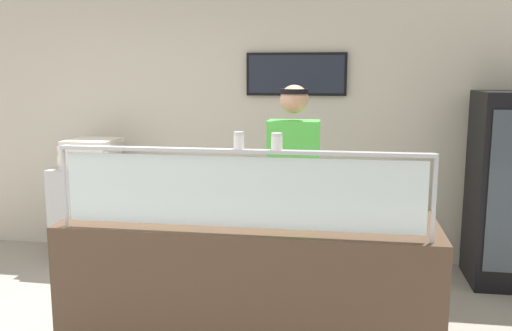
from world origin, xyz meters
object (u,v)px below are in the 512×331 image
object	(u,v)px
pepper_flake_shaker	(277,143)
worker_figure	(294,186)
parmesan_shaker	(239,142)
pizza_server	(271,211)
pizza_tray	(273,213)
pizza_box_stack	(91,153)

from	to	relation	value
pepper_flake_shaker	worker_figure	world-z (taller)	worker_figure
parmesan_shaker	pepper_flake_shaker	world-z (taller)	parmesan_shaker
pizza_server	pepper_flake_shaker	world-z (taller)	pepper_flake_shaker
pepper_flake_shaker	worker_figure	bearing A→B (deg)	90.28
pizza_tray	pizza_server	xyz separation A→B (m)	(-0.00, -0.02, 0.02)
pizza_tray	worker_figure	world-z (taller)	worker_figure
pizza_tray	pepper_flake_shaker	xyz separation A→B (m)	(0.08, -0.42, 0.51)
pizza_tray	worker_figure	distance (m)	0.68
parmesan_shaker	pizza_box_stack	distance (m)	2.74
pizza_server	pizza_box_stack	size ratio (longest dim) A/B	0.58
pizza_tray	pizza_box_stack	xyz separation A→B (m)	(-1.97, 1.57, 0.11)
worker_figure	pizza_tray	bearing A→B (deg)	-96.00
pizza_server	worker_figure	size ratio (longest dim) A/B	0.16
pizza_box_stack	pepper_flake_shaker	bearing A→B (deg)	-44.16
pizza_box_stack	parmesan_shaker	bearing A→B (deg)	-47.26
parmesan_shaker	pepper_flake_shaker	xyz separation A→B (m)	(0.21, 0.00, -0.00)
pizza_server	pepper_flake_shaker	distance (m)	0.63
pizza_server	pizza_tray	bearing A→B (deg)	86.02
pepper_flake_shaker	worker_figure	xyz separation A→B (m)	(-0.01, 1.09, -0.47)
pizza_tray	pizza_box_stack	size ratio (longest dim) A/B	0.97
pepper_flake_shaker	pizza_box_stack	bearing A→B (deg)	135.84
pepper_flake_shaker	pizza_server	bearing A→B (deg)	101.36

